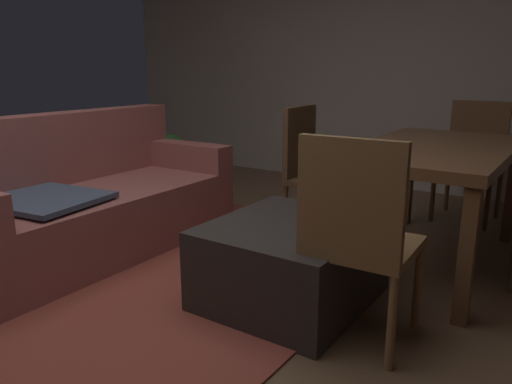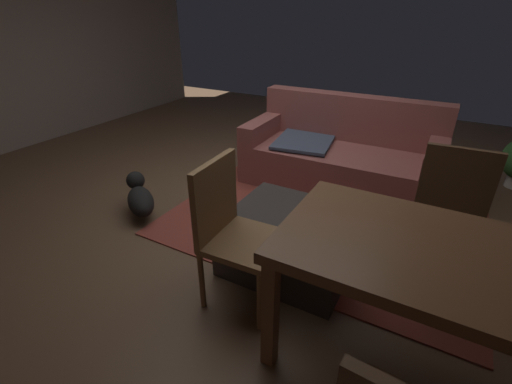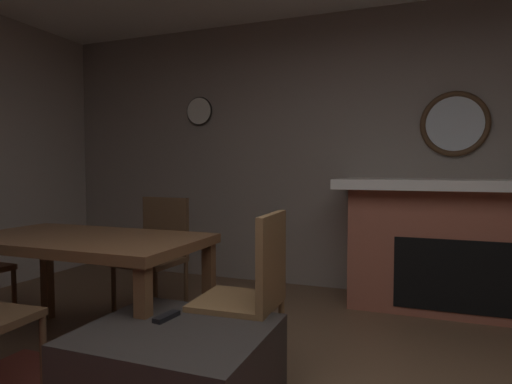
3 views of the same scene
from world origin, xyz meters
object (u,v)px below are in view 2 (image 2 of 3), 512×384
Objects in this scene: dining_table at (446,269)px; small_dog at (140,198)px; dining_chair_west at (231,225)px; dining_chair_north at (450,213)px; ottoman_coffee_table at (291,241)px; tv_remote at (303,225)px; couch at (341,156)px.

dining_table is 3.12× the size of small_dog.
dining_chair_west is 1.00× the size of dining_chair_north.
ottoman_coffee_table is 0.26m from tv_remote.
couch is 1.96m from dining_chair_west.
dining_table is 2.50m from small_dog.
dining_table reaches higher than ottoman_coffee_table.
dining_chair_west is at bearing -116.14° from ottoman_coffee_table.
couch is 2.09× the size of dining_chair_west.
dining_chair_north is (-0.01, 0.81, -0.13)m from dining_table.
small_dog is at bearing -170.78° from dining_chair_north.
small_dog is (-1.36, -1.52, -0.14)m from couch.
couch reaches higher than small_dog.
ottoman_coffee_table is 0.56× the size of dining_table.
dining_chair_west reaches higher than small_dog.
dining_table is (1.06, -1.94, 0.34)m from couch.
ottoman_coffee_table is at bearing 0.54° from small_dog.
dining_chair_north is (1.15, 0.82, 0.00)m from dining_chair_west.
couch is 3.97× the size of small_dog.
small_dog is (-1.26, 0.43, -0.34)m from dining_chair_west.
dining_table is 1.64× the size of dining_chair_north.
dining_chair_west reaches higher than dining_table.
dining_chair_north is at bearing 35.38° from dining_chair_west.
dining_chair_north reaches higher than tv_remote.
small_dog is (-2.41, -0.39, -0.34)m from dining_chair_north.
dining_chair_west reaches higher than ottoman_coffee_table.
tv_remote is 0.17× the size of dining_chair_west.
couch is 1.56m from dining_chair_north.
tv_remote is at bearing 47.01° from dining_chair_west.
tv_remote is (0.23, -1.59, 0.11)m from couch.
dining_chair_west reaches higher than tv_remote.
couch reaches higher than dining_table.
small_dog is at bearing -176.60° from tv_remote.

